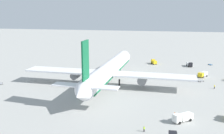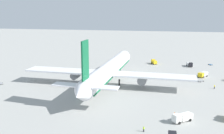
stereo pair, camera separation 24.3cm
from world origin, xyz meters
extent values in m
plane|color=#9E9E99|center=(0.00, 0.00, 0.00)|extent=(600.00, 600.00, 0.00)
cylinder|color=white|center=(0.00, 0.00, 6.88)|extent=(66.78, 9.13, 6.74)
cone|color=white|center=(35.96, -1.29, 6.88)|extent=(5.63, 6.80, 6.61)
cone|color=white|center=(-36.64, 1.31, 6.88)|extent=(6.97, 6.65, 6.41)
cube|color=#0C5933|center=(-31.27, 1.12, 16.80)|extent=(6.01, 0.71, 13.09)
cube|color=white|center=(-31.55, 7.32, 8.23)|extent=(4.77, 10.49, 0.36)
cube|color=white|center=(-31.99, -5.04, 8.23)|extent=(4.77, 10.49, 0.36)
cube|color=white|center=(-2.60, 20.48, 5.87)|extent=(10.21, 34.30, 0.70)
cylinder|color=slate|center=(-1.78, 15.35, 3.83)|extent=(4.94, 3.54, 3.37)
cube|color=white|center=(-4.06, -20.24, 5.87)|extent=(10.21, 34.30, 0.70)
cylinder|color=slate|center=(-2.88, -15.18, 3.62)|extent=(5.50, 3.99, 3.80)
cylinder|color=black|center=(23.29, -0.84, 1.75)|extent=(0.70, 0.70, 3.51)
cylinder|color=black|center=(-3.13, 5.49, 1.75)|extent=(0.70, 0.70, 3.51)
cylinder|color=black|center=(-3.52, -5.25, 1.75)|extent=(0.70, 0.70, 3.51)
cube|color=#0C5933|center=(0.00, 0.00, 5.02)|extent=(64.10, 8.70, 0.50)
cube|color=yellow|center=(51.10, -16.65, 1.55)|extent=(2.23, 2.58, 2.20)
cube|color=yellow|center=(48.63, -17.72, 1.37)|extent=(3.69, 3.22, 1.84)
cube|color=black|center=(51.58, -16.44, 2.10)|extent=(0.80, 1.70, 0.97)
cylinder|color=black|center=(50.53, -15.72, 0.45)|extent=(0.94, 0.63, 0.90)
cylinder|color=black|center=(51.39, -17.70, 0.45)|extent=(0.94, 0.63, 0.90)
cylinder|color=black|center=(47.61, -16.99, 0.45)|extent=(0.94, 0.63, 0.90)
cylinder|color=black|center=(48.47, -18.97, 0.45)|extent=(0.94, 0.63, 0.90)
cube|color=yellow|center=(20.51, -41.73, 1.41)|extent=(2.90, 3.05, 1.92)
cube|color=silver|center=(23.34, -43.58, 1.42)|extent=(4.58, 4.15, 1.95)
cube|color=black|center=(19.96, -41.37, 1.89)|extent=(1.18, 1.74, 0.85)
cylinder|color=black|center=(20.01, -42.84, 0.45)|extent=(0.92, 0.74, 0.90)
cylinder|color=black|center=(21.33, -40.82, 0.45)|extent=(0.92, 0.74, 0.90)
cylinder|color=black|center=(23.36, -45.04, 0.45)|extent=(0.92, 0.74, 0.90)
cylinder|color=black|center=(24.69, -43.02, 0.45)|extent=(0.92, 0.74, 0.90)
cube|color=black|center=(44.49, -38.66, 1.59)|extent=(2.18, 2.36, 2.27)
cube|color=silver|center=(47.60, -37.93, 1.28)|extent=(4.03, 2.79, 1.66)
cube|color=black|center=(43.88, -38.80, 2.15)|extent=(0.46, 1.66, 1.00)
cylinder|color=black|center=(44.89, -39.60, 0.45)|extent=(0.94, 0.50, 0.90)
cylinder|color=black|center=(44.43, -37.64, 0.45)|extent=(0.94, 0.50, 0.90)
cylinder|color=black|center=(48.57, -38.74, 0.45)|extent=(0.94, 0.50, 0.90)
cylinder|color=black|center=(48.12, -36.78, 0.45)|extent=(0.94, 0.50, 0.90)
cube|color=white|center=(-37.01, -28.64, 1.61)|extent=(2.94, 2.94, 2.33)
cube|color=white|center=(-34.56, -31.38, 1.39)|extent=(4.40, 4.56, 1.89)
cube|color=black|center=(-37.48, -28.10, 2.19)|extent=(1.38, 1.25, 1.02)
cylinder|color=black|center=(-37.66, -29.50, 0.45)|extent=(0.82, 0.87, 0.90)
cylinder|color=black|center=(-36.08, -28.08, 0.45)|extent=(0.82, 0.87, 0.90)
cylinder|color=black|center=(-34.76, -32.74, 0.45)|extent=(0.82, 0.87, 0.90)
cylinder|color=black|center=(-33.18, -31.33, 0.45)|extent=(0.82, 0.87, 0.90)
cube|color=gray|center=(-9.80, 48.15, 0.28)|extent=(3.10, 2.81, 0.15)
cylinder|color=#333338|center=(-11.17, 47.13, 0.28)|extent=(0.53, 0.42, 0.08)
cylinder|color=black|center=(-10.24, 46.95, 0.20)|extent=(0.39, 0.34, 0.40)
cylinder|color=black|center=(-8.52, 48.23, 0.20)|extent=(0.39, 0.34, 0.40)
cube|color=#26598C|center=(53.57, -50.99, 0.28)|extent=(2.73, 2.45, 0.15)
cylinder|color=#333338|center=(54.81, -50.19, 0.28)|extent=(0.55, 0.39, 0.08)
cylinder|color=black|center=(53.94, -49.92, 0.20)|extent=(0.40, 0.32, 0.40)
cylinder|color=black|center=(54.70, -51.09, 0.20)|extent=(0.40, 0.32, 0.40)
cylinder|color=black|center=(52.44, -50.89, 0.20)|extent=(0.40, 0.32, 0.40)
cylinder|color=black|center=(53.20, -52.07, 0.20)|extent=(0.40, 0.32, 0.40)
cube|color=gray|center=(13.06, -41.00, 0.28)|extent=(2.95, 2.93, 0.15)
cylinder|color=#333338|center=(11.86, -39.82, 0.28)|extent=(0.48, 0.48, 0.08)
cylinder|color=black|center=(11.82, -40.76, 0.20)|extent=(0.37, 0.37, 0.40)
cylinder|color=black|center=(12.80, -39.76, 0.20)|extent=(0.37, 0.37, 0.40)
cylinder|color=black|center=(13.32, -42.23, 0.20)|extent=(0.37, 0.37, 0.40)
cylinder|color=black|center=(14.30, -41.23, 0.20)|extent=(0.37, 0.37, 0.40)
cylinder|color=black|center=(-44.62, -19.64, 0.40)|extent=(0.35, 0.35, 0.79)
cylinder|color=#B2F219|center=(-44.62, -19.64, 1.09)|extent=(0.44, 0.44, 0.60)
sphere|color=#8C6647|center=(-44.62, -19.64, 1.50)|extent=(0.22, 0.22, 0.22)
cylinder|color=black|center=(2.19, -45.35, 0.43)|extent=(0.44, 0.44, 0.86)
cylinder|color=yellow|center=(2.19, -45.35, 1.18)|extent=(0.55, 0.55, 0.64)
sphere|color=beige|center=(2.19, -45.35, 1.62)|extent=(0.23, 0.23, 0.23)
cone|color=orange|center=(-29.34, -28.24, 0.28)|extent=(0.36, 0.36, 0.55)
camera|label=1|loc=(-113.11, -24.88, 33.25)|focal=42.70mm
camera|label=2|loc=(-113.06, -25.12, 33.25)|focal=42.70mm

